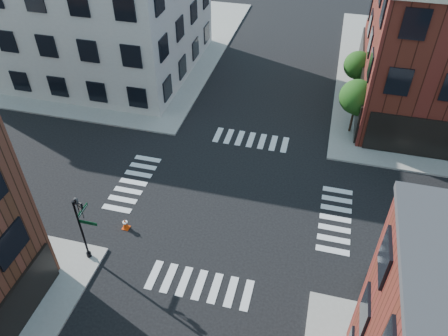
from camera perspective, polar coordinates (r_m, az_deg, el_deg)
name	(u,v)px	position (r m, az deg, el deg)	size (l,w,h in m)	color
ground	(230,200)	(29.47, 0.76, -4.14)	(120.00, 120.00, 0.00)	black
sidewalk_nw	(93,40)	(53.06, -16.75, 15.75)	(30.00, 30.00, 0.15)	gray
building_nw	(76,9)	(46.18, -18.75, 19.10)	(22.00, 16.00, 11.00)	#B8B2A8
tree_near	(357,99)	(35.23, 17.02, 8.65)	(2.69, 2.69, 4.49)	black
tree_far	(358,67)	(40.66, 17.13, 12.53)	(2.43, 2.43, 4.07)	black
signal_pole	(82,223)	(25.31, -18.05, -6.87)	(1.29, 1.24, 4.60)	black
traffic_cone	(125,224)	(28.09, -12.76, -7.12)	(0.45, 0.45, 0.80)	#EA410A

